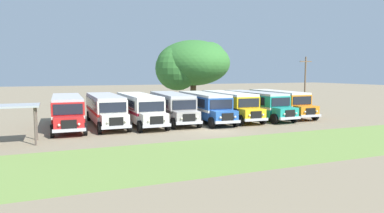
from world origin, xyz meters
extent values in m
plane|color=#84755B|center=(0.00, 0.00, 0.00)|extent=(220.00, 220.00, 0.00)
cube|color=olive|center=(0.00, -7.75, 0.00)|extent=(80.00, 8.55, 0.01)
cube|color=red|center=(-11.49, 6.70, 1.55)|extent=(2.67, 9.24, 2.10)
cube|color=white|center=(-11.49, 6.70, 1.38)|extent=(2.70, 9.27, 0.24)
cube|color=black|center=(-10.21, 6.98, 2.05)|extent=(0.19, 8.00, 0.80)
cube|color=black|center=(-12.75, 7.03, 2.05)|extent=(0.19, 8.00, 0.80)
cube|color=#B2B2B7|center=(-11.49, 6.70, 2.71)|extent=(2.59, 9.14, 0.22)
cube|color=red|center=(-11.59, 1.41, 1.02)|extent=(2.23, 1.44, 1.05)
cube|color=black|center=(-11.60, 0.67, 1.05)|extent=(1.10, 0.12, 0.70)
cube|color=#B7B7BC|center=(-11.60, 0.63, 0.62)|extent=(2.40, 0.24, 0.24)
cube|color=black|center=(-11.58, 2.08, 2.05)|extent=(2.20, 0.10, 0.84)
cube|color=white|center=(-11.40, 11.32, 1.45)|extent=(0.90, 0.08, 1.30)
sphere|color=#EAE5C6|center=(-10.90, 0.60, 1.05)|extent=(0.20, 0.20, 0.20)
sphere|color=#EAE5C6|center=(-12.30, 0.63, 1.05)|extent=(0.20, 0.20, 0.20)
cylinder|color=black|center=(-10.39, 1.48, 0.50)|extent=(0.30, 1.01, 1.00)
cylinder|color=black|center=(-12.79, 1.53, 0.50)|extent=(0.30, 1.01, 1.00)
cylinder|color=black|center=(-10.23, 9.68, 0.50)|extent=(0.30, 1.01, 1.00)
cylinder|color=black|center=(-12.63, 9.73, 0.50)|extent=(0.30, 1.01, 1.00)
cube|color=silver|center=(-8.11, 6.87, 1.55)|extent=(2.57, 9.22, 2.10)
cube|color=red|center=(-8.11, 6.87, 1.38)|extent=(2.60, 9.24, 0.24)
cube|color=black|center=(-6.84, 7.18, 2.05)|extent=(0.10, 8.00, 0.80)
cube|color=black|center=(-9.38, 7.17, 2.05)|extent=(0.10, 8.00, 0.80)
cube|color=#B2B2B7|center=(-8.11, 6.87, 2.71)|extent=(2.49, 9.12, 0.22)
cube|color=silver|center=(-8.07, 1.57, 1.02)|extent=(2.21, 1.42, 1.05)
cube|color=black|center=(-8.06, 0.83, 1.05)|extent=(1.10, 0.11, 0.70)
cube|color=#B7B7BC|center=(-8.06, 0.79, 0.62)|extent=(2.40, 0.22, 0.24)
cube|color=black|center=(-8.07, 2.24, 2.05)|extent=(2.20, 0.08, 0.84)
cube|color=red|center=(-8.14, 11.49, 1.45)|extent=(0.90, 0.07, 1.30)
sphere|color=#EAE5C6|center=(-7.36, 0.79, 1.05)|extent=(0.20, 0.20, 0.20)
sphere|color=#EAE5C6|center=(-8.76, 0.78, 1.05)|extent=(0.20, 0.20, 0.20)
cylinder|color=black|center=(-6.87, 1.68, 0.50)|extent=(0.29, 1.00, 1.00)
cylinder|color=black|center=(-9.27, 1.67, 0.50)|extent=(0.29, 1.00, 1.00)
cylinder|color=black|center=(-6.93, 9.88, 0.50)|extent=(0.29, 1.00, 1.00)
cylinder|color=black|center=(-9.33, 9.87, 0.50)|extent=(0.29, 1.00, 1.00)
cube|color=silver|center=(-4.98, 6.36, 1.55)|extent=(2.63, 9.23, 2.10)
cube|color=maroon|center=(-4.98, 6.36, 1.38)|extent=(2.66, 9.25, 0.24)
cube|color=black|center=(-3.72, 6.68, 2.05)|extent=(0.15, 8.00, 0.80)
cube|color=black|center=(-6.26, 6.65, 2.05)|extent=(0.15, 8.00, 0.80)
cube|color=silver|center=(-4.98, 6.36, 2.71)|extent=(2.55, 9.13, 0.22)
cube|color=silver|center=(-4.91, 1.06, 1.02)|extent=(2.22, 1.43, 1.05)
cube|color=black|center=(-4.90, 0.32, 1.05)|extent=(1.10, 0.12, 0.70)
cube|color=#B7B7BC|center=(-4.90, 0.28, 0.62)|extent=(2.40, 0.23, 0.24)
cube|color=black|center=(-4.92, 1.73, 2.05)|extent=(2.20, 0.09, 0.84)
cube|color=maroon|center=(-5.05, 10.98, 1.45)|extent=(0.90, 0.07, 1.30)
sphere|color=#EAE5C6|center=(-4.20, 0.28, 1.05)|extent=(0.20, 0.20, 0.20)
sphere|color=#EAE5C6|center=(-5.60, 0.26, 1.05)|extent=(0.20, 0.20, 0.20)
cylinder|color=black|center=(-3.71, 1.18, 0.50)|extent=(0.29, 1.00, 1.00)
cylinder|color=black|center=(-6.11, 1.15, 0.50)|extent=(0.29, 1.00, 1.00)
cylinder|color=black|center=(-3.82, 9.38, 0.50)|extent=(0.29, 1.00, 1.00)
cylinder|color=black|center=(-6.22, 9.35, 0.50)|extent=(0.29, 1.00, 1.00)
cube|color=#9E9993|center=(-1.47, 6.81, 1.55)|extent=(3.10, 9.35, 2.10)
cube|color=#282828|center=(-1.47, 6.81, 1.38)|extent=(3.13, 9.37, 0.24)
cube|color=black|center=(-0.19, 7.03, 2.05)|extent=(0.57, 7.99, 0.80)
cube|color=black|center=(-2.72, 7.19, 2.05)|extent=(0.57, 7.99, 0.80)
cube|color=#B2B2B7|center=(-1.47, 6.81, 2.71)|extent=(3.02, 9.24, 0.22)
cube|color=#9E9993|center=(-1.82, 1.52, 1.02)|extent=(2.29, 1.54, 1.05)
cube|color=black|center=(-1.87, 0.78, 1.05)|extent=(1.10, 0.17, 0.70)
cube|color=#B7B7BC|center=(-1.88, 0.74, 0.62)|extent=(2.41, 0.36, 0.24)
cube|color=black|center=(-1.78, 2.19, 2.05)|extent=(2.20, 0.21, 0.84)
cube|color=#282828|center=(-1.17, 11.42, 1.45)|extent=(0.90, 0.12, 1.30)
sphere|color=#EAE5C6|center=(-1.18, 0.69, 1.05)|extent=(0.20, 0.20, 0.20)
sphere|color=#EAE5C6|center=(-2.58, 0.78, 1.05)|extent=(0.20, 0.20, 0.20)
cylinder|color=black|center=(-0.62, 1.54, 0.50)|extent=(0.35, 1.02, 1.00)
cylinder|color=black|center=(-3.02, 1.70, 0.50)|extent=(0.35, 1.02, 1.00)
cylinder|color=black|center=(-0.08, 9.73, 0.50)|extent=(0.35, 1.02, 1.00)
cylinder|color=black|center=(-2.47, 9.88, 0.50)|extent=(0.35, 1.02, 1.00)
cube|color=#23519E|center=(1.76, 6.02, 1.55)|extent=(3.00, 9.32, 2.10)
cube|color=silver|center=(1.76, 6.02, 1.38)|extent=(3.03, 9.34, 0.24)
cube|color=black|center=(3.04, 6.25, 2.05)|extent=(0.47, 7.99, 0.80)
cube|color=black|center=(0.51, 6.39, 2.05)|extent=(0.47, 7.99, 0.80)
cube|color=beige|center=(1.76, 6.02, 2.71)|extent=(2.91, 9.22, 0.22)
cube|color=#23519E|center=(1.47, 0.73, 1.02)|extent=(2.27, 1.52, 1.05)
cube|color=black|center=(1.43, -0.01, 1.05)|extent=(1.10, 0.16, 0.70)
cube|color=#B7B7BC|center=(1.43, -0.05, 0.62)|extent=(2.41, 0.33, 0.24)
cube|color=black|center=(1.51, 1.40, 2.05)|extent=(2.20, 0.18, 0.84)
cube|color=silver|center=(2.01, 10.63, 1.45)|extent=(0.90, 0.11, 1.30)
sphere|color=#EAE5C6|center=(2.13, -0.10, 1.05)|extent=(0.20, 0.20, 0.20)
sphere|color=#EAE5C6|center=(0.73, -0.02, 1.05)|extent=(0.20, 0.20, 0.20)
cylinder|color=black|center=(2.68, 0.76, 0.50)|extent=(0.33, 1.01, 1.00)
cylinder|color=black|center=(0.28, 0.89, 0.50)|extent=(0.33, 1.01, 1.00)
cylinder|color=black|center=(3.12, 8.95, 0.50)|extent=(0.33, 1.01, 1.00)
cylinder|color=black|center=(0.72, 9.08, 0.50)|extent=(0.33, 1.01, 1.00)
cube|color=yellow|center=(4.87, 6.37, 1.55)|extent=(2.93, 9.31, 2.10)
cube|color=black|center=(4.87, 6.37, 1.38)|extent=(2.96, 9.33, 0.24)
cube|color=black|center=(6.15, 6.61, 2.05)|extent=(0.42, 7.99, 0.80)
cube|color=black|center=(3.61, 6.73, 2.05)|extent=(0.42, 7.99, 0.80)
cube|color=silver|center=(4.87, 6.37, 2.71)|extent=(2.85, 9.20, 0.22)
cube|color=yellow|center=(4.61, 1.08, 1.02)|extent=(2.26, 1.50, 1.05)
cube|color=black|center=(4.58, 0.34, 1.05)|extent=(1.10, 0.15, 0.70)
cube|color=#B7B7BC|center=(4.58, 0.30, 0.62)|extent=(2.41, 0.31, 0.24)
cube|color=black|center=(4.65, 1.75, 2.05)|extent=(2.20, 0.16, 0.84)
cube|color=black|center=(5.08, 10.99, 1.45)|extent=(0.90, 0.10, 1.30)
sphere|color=#EAE5C6|center=(5.28, 0.26, 1.05)|extent=(0.20, 0.20, 0.20)
sphere|color=#EAE5C6|center=(3.88, 0.32, 1.05)|extent=(0.20, 0.20, 0.20)
cylinder|color=black|center=(5.82, 1.12, 0.50)|extent=(0.33, 1.01, 1.00)
cylinder|color=black|center=(3.42, 1.24, 0.50)|extent=(0.33, 1.01, 1.00)
cylinder|color=black|center=(6.21, 9.31, 0.50)|extent=(0.33, 1.01, 1.00)
cylinder|color=black|center=(3.81, 9.43, 0.50)|extent=(0.33, 1.01, 1.00)
cube|color=teal|center=(7.98, 6.06, 1.55)|extent=(2.74, 9.26, 2.10)
cube|color=white|center=(7.98, 6.06, 1.38)|extent=(2.77, 9.28, 0.24)
cube|color=black|center=(9.25, 6.40, 2.05)|extent=(0.25, 8.00, 0.80)
cube|color=black|center=(6.71, 6.33, 2.05)|extent=(0.25, 8.00, 0.80)
cube|color=#B2B2B7|center=(7.98, 6.06, 2.71)|extent=(2.65, 9.16, 0.22)
cube|color=teal|center=(8.12, 0.76, 1.02)|extent=(2.24, 1.46, 1.05)
cube|color=black|center=(8.14, 0.03, 1.05)|extent=(1.10, 0.13, 0.70)
cube|color=#B7B7BC|center=(8.14, -0.01, 0.62)|extent=(2.40, 0.26, 0.24)
cube|color=black|center=(8.10, 1.43, 2.05)|extent=(2.20, 0.12, 0.84)
cube|color=white|center=(7.86, 10.68, 1.45)|extent=(0.90, 0.08, 1.30)
sphere|color=#EAE5C6|center=(8.84, -0.01, 1.05)|extent=(0.20, 0.20, 0.20)
sphere|color=#EAE5C6|center=(7.44, -0.04, 1.05)|extent=(0.20, 0.20, 0.20)
cylinder|color=black|center=(9.32, 0.90, 0.50)|extent=(0.31, 1.01, 1.00)
cylinder|color=black|center=(6.92, 0.83, 0.50)|extent=(0.31, 1.01, 1.00)
cylinder|color=black|center=(9.11, 9.09, 0.50)|extent=(0.31, 1.01, 1.00)
cylinder|color=black|center=(6.71, 9.03, 0.50)|extent=(0.31, 1.01, 1.00)
cube|color=orange|center=(11.53, 6.68, 1.55)|extent=(3.07, 9.34, 2.10)
cube|color=white|center=(11.53, 6.68, 1.38)|extent=(3.10, 9.36, 0.24)
cube|color=black|center=(12.81, 6.90, 2.05)|extent=(0.54, 7.99, 0.80)
cube|color=black|center=(10.28, 7.06, 2.05)|extent=(0.54, 7.99, 0.80)
cube|color=beige|center=(11.53, 6.68, 2.71)|extent=(2.98, 9.23, 0.22)
cube|color=orange|center=(11.20, 1.39, 1.02)|extent=(2.28, 1.53, 1.05)
cube|color=black|center=(11.15, 0.65, 1.05)|extent=(1.10, 0.17, 0.70)
cube|color=#B7B7BC|center=(11.15, 0.61, 0.62)|extent=(2.41, 0.35, 0.24)
cube|color=black|center=(11.24, 2.06, 2.05)|extent=(2.20, 0.20, 0.84)
cube|color=white|center=(11.82, 11.29, 1.45)|extent=(0.90, 0.12, 1.30)
sphere|color=#EAE5C6|center=(11.84, 0.55, 1.05)|extent=(0.20, 0.20, 0.20)
sphere|color=#EAE5C6|center=(10.45, 0.64, 1.05)|extent=(0.20, 0.20, 0.20)
cylinder|color=black|center=(12.40, 1.41, 0.50)|extent=(0.34, 1.02, 1.00)
cylinder|color=black|center=(10.00, 1.56, 0.50)|extent=(0.34, 1.02, 1.00)
cylinder|color=black|center=(12.91, 9.60, 0.50)|extent=(0.34, 1.02, 1.00)
cylinder|color=black|center=(10.52, 9.75, 0.50)|extent=(0.34, 1.02, 1.00)
cylinder|color=brown|center=(5.71, 18.22, 1.95)|extent=(0.82, 0.82, 3.90)
ellipsoid|color=#33702D|center=(5.71, 18.22, 6.26)|extent=(10.09, 10.88, 6.31)
sphere|color=#33702D|center=(8.80, 19.53, 6.93)|extent=(4.95, 4.95, 4.95)
sphere|color=#33702D|center=(3.05, 17.40, 5.49)|extent=(5.96, 5.96, 5.96)
sphere|color=#33702D|center=(5.71, 21.35, 7.06)|extent=(4.65, 4.65, 4.65)
cylinder|color=brown|center=(16.95, 8.38, 3.46)|extent=(0.20, 0.20, 6.92)
cube|color=brown|center=(16.95, 8.38, 6.32)|extent=(1.80, 0.12, 0.12)
cylinder|color=brown|center=(-13.83, -1.07, 1.30)|extent=(0.14, 0.14, 2.60)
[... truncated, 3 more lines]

